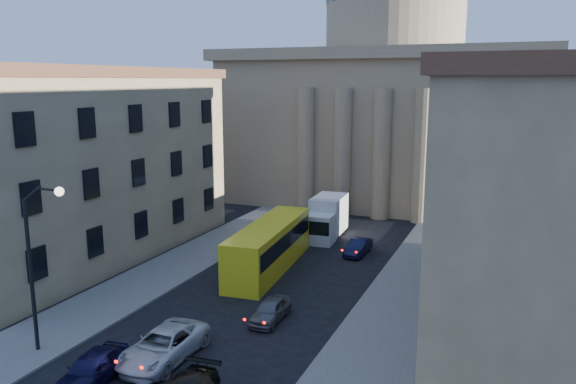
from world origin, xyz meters
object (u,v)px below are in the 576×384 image
(city_bus, at_px, (269,245))
(box_truck, at_px, (326,219))
(street_lamp, at_px, (37,255))
(car_left_near, at_px, (92,369))

(city_bus, height_order, box_truck, box_truck)
(city_bus, bearing_deg, street_lamp, -112.50)
(car_left_near, xyz_separation_m, box_truck, (1.92, 27.59, 0.91))
(street_lamp, xyz_separation_m, box_truck, (6.16, 26.22, -3.63))
(city_bus, bearing_deg, car_left_near, -98.00)
(city_bus, xyz_separation_m, box_truck, (1.07, 9.79, -0.17))
(street_lamp, xyz_separation_m, car_left_near, (4.24, -1.37, -4.53))
(car_left_near, height_order, city_bus, city_bus)
(city_bus, relative_size, box_truck, 1.89)
(street_lamp, bearing_deg, box_truck, 76.77)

